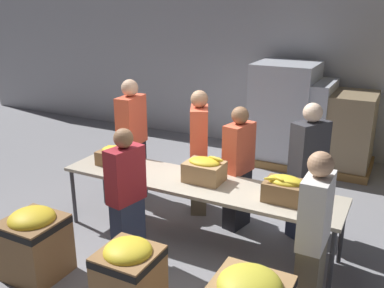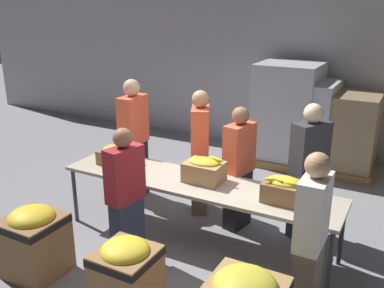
# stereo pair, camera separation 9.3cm
# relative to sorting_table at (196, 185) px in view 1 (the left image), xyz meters

# --- Properties ---
(ground_plane) EXTENTS (30.00, 30.00, 0.00)m
(ground_plane) POSITION_rel_sorting_table_xyz_m (0.00, 0.00, -0.73)
(ground_plane) COLOR gray
(wall_back) EXTENTS (16.00, 0.08, 4.00)m
(wall_back) POSITION_rel_sorting_table_xyz_m (0.00, 3.86, 1.27)
(wall_back) COLOR #A8A8AD
(wall_back) RESTS_ON ground_plane
(sorting_table) EXTENTS (3.34, 0.75, 0.77)m
(sorting_table) POSITION_rel_sorting_table_xyz_m (0.00, 0.00, 0.00)
(sorting_table) COLOR #B2A893
(sorting_table) RESTS_ON ground_plane
(banana_box_0) EXTENTS (0.45, 0.32, 0.25)m
(banana_box_0) POSITION_rel_sorting_table_xyz_m (-1.15, 0.03, 0.17)
(banana_box_0) COLOR olive
(banana_box_0) RESTS_ON sorting_table
(banana_box_1) EXTENTS (0.46, 0.33, 0.30)m
(banana_box_1) POSITION_rel_sorting_table_xyz_m (0.07, 0.07, 0.19)
(banana_box_1) COLOR tan
(banana_box_1) RESTS_ON sorting_table
(banana_box_2) EXTENTS (0.41, 0.33, 0.28)m
(banana_box_2) POSITION_rel_sorting_table_xyz_m (1.03, -0.00, 0.18)
(banana_box_2) COLOR olive
(banana_box_2) RESTS_ON sorting_table
(volunteer_0) EXTENTS (0.26, 0.48, 1.75)m
(volunteer_0) POSITION_rel_sorting_table_xyz_m (-1.36, 0.68, 0.14)
(volunteer_0) COLOR black
(volunteer_0) RESTS_ON ground_plane
(volunteer_1) EXTENTS (0.30, 0.46, 1.57)m
(volunteer_1) POSITION_rel_sorting_table_xyz_m (0.30, 0.56, 0.06)
(volunteer_1) COLOR black
(volunteer_1) RESTS_ON ground_plane
(volunteer_2) EXTENTS (0.42, 0.50, 1.67)m
(volunteer_2) POSITION_rel_sorting_table_xyz_m (1.10, 0.74, 0.10)
(volunteer_2) COLOR #2D3856
(volunteer_2) RESTS_ON ground_plane
(volunteer_3) EXTENTS (0.40, 0.50, 1.68)m
(volunteer_3) POSITION_rel_sorting_table_xyz_m (-0.33, 0.74, 0.11)
(volunteer_3) COLOR #6B604C
(volunteer_3) RESTS_ON ground_plane
(volunteer_4) EXTENTS (0.22, 0.43, 1.60)m
(volunteer_4) POSITION_rel_sorting_table_xyz_m (1.48, -0.70, 0.07)
(volunteer_4) COLOR #6B604C
(volunteer_4) RESTS_ON ground_plane
(volunteer_5) EXTENTS (0.28, 0.44, 1.53)m
(volunteer_5) POSITION_rel_sorting_table_xyz_m (-0.48, -0.70, 0.04)
(volunteer_5) COLOR #2D3856
(volunteer_5) RESTS_ON ground_plane
(donation_bin_0) EXTENTS (0.56, 0.56, 0.76)m
(donation_bin_0) POSITION_rel_sorting_table_xyz_m (-1.18, -1.37, -0.32)
(donation_bin_0) COLOR olive
(donation_bin_0) RESTS_ON ground_plane
(donation_bin_1) EXTENTS (0.53, 0.53, 0.72)m
(donation_bin_1) POSITION_rel_sorting_table_xyz_m (-0.00, -1.37, -0.34)
(donation_bin_1) COLOR olive
(donation_bin_1) RESTS_ON ground_plane
(pallet_stack_0) EXTENTS (1.09, 1.09, 1.48)m
(pallet_stack_0) POSITION_rel_sorting_table_xyz_m (0.43, 3.18, 0.00)
(pallet_stack_0) COLOR olive
(pallet_stack_0) RESTS_ON ground_plane
(pallet_stack_1) EXTENTS (1.10, 1.10, 1.33)m
(pallet_stack_1) POSITION_rel_sorting_table_xyz_m (1.11, 3.21, -0.07)
(pallet_stack_1) COLOR olive
(pallet_stack_1) RESTS_ON ground_plane
(pallet_stack_2) EXTENTS (1.12, 1.12, 1.76)m
(pallet_stack_2) POSITION_rel_sorting_table_xyz_m (0.14, 3.15, 0.15)
(pallet_stack_2) COLOR olive
(pallet_stack_2) RESTS_ON ground_plane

